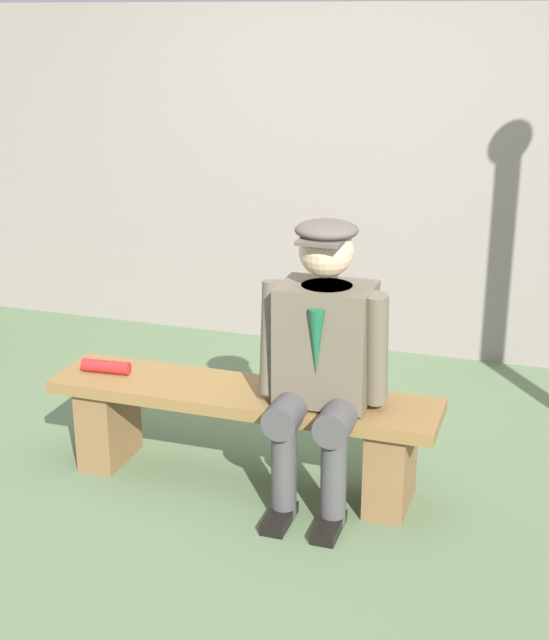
{
  "coord_description": "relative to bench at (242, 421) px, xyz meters",
  "views": [
    {
      "loc": [
        -1.32,
        3.52,
        2.08
      ],
      "look_at": [
        -0.15,
        0.0,
        0.81
      ],
      "focal_mm": 50.8,
      "sensor_mm": 36.0,
      "label": 1
    }
  ],
  "objects": [
    {
      "name": "stadium_wall",
      "position": [
        0.0,
        -2.03,
        0.76
      ],
      "size": [
        12.0,
        0.24,
        2.13
      ],
      "primitive_type": "cube",
      "color": "gray",
      "rests_on": "ground"
    },
    {
      "name": "ground_plane",
      "position": [
        0.0,
        0.0,
        -0.31
      ],
      "size": [
        30.0,
        30.0,
        0.0
      ],
      "primitive_type": "plane",
      "color": "#566C49"
    },
    {
      "name": "rolled_magazine",
      "position": [
        0.68,
        0.01,
        0.19
      ],
      "size": [
        0.24,
        0.08,
        0.06
      ],
      "primitive_type": "cylinder",
      "rotation": [
        0.0,
        1.57,
        0.08
      ],
      "color": "#B21E1E",
      "rests_on": "bench"
    },
    {
      "name": "seated_man",
      "position": [
        -0.39,
        0.05,
        0.4
      ],
      "size": [
        0.56,
        0.57,
        1.27
      ],
      "color": "brown",
      "rests_on": "ground"
    },
    {
      "name": "bench",
      "position": [
        0.0,
        0.0,
        0.0
      ],
      "size": [
        1.79,
        0.4,
        0.46
      ],
      "color": "brown",
      "rests_on": "ground"
    }
  ]
}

